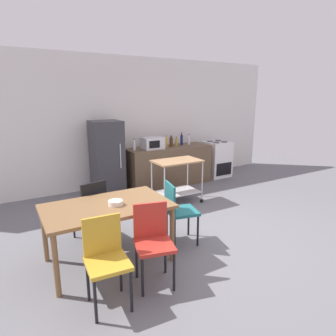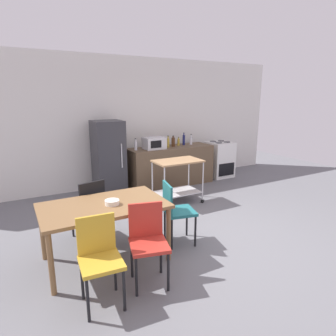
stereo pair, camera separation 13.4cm
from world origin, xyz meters
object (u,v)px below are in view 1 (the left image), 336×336
Objects in this scene: bottle_wine at (171,142)px; bottle_olive_oil at (189,140)px; bottle_hot_sauce at (176,142)px; fruit_bowl at (116,203)px; chair_mustard at (106,256)px; dining_table at (107,211)px; chair_teal at (178,209)px; kitchen_cart at (177,174)px; microwave at (153,143)px; stove_oven at (217,159)px; bottle_soy_sauce at (182,140)px; bottle_vinegar at (166,143)px; refrigerator at (107,158)px; bottle_sparkling_water at (134,146)px; chair_red at (153,239)px; chair_black at (91,206)px.

bottle_olive_oil is (0.52, 0.04, -0.01)m from bottle_wine.
bottle_hot_sauce is 1.16× the size of fruit_bowl.
dining_table is at bearing 73.82° from chair_mustard.
bottle_wine is 1.44× the size of fruit_bowl.
chair_teal is 3.08m from bottle_hot_sauce.
bottle_wine reaches higher than chair_teal.
microwave reaches higher than kitchen_cart.
dining_table is 1.63× the size of stove_oven.
bottle_wine is 0.19m from bottle_hot_sauce.
bottle_wine reaches higher than stove_oven.
bottle_soy_sauce is (0.15, 0.00, 0.04)m from bottle_hot_sauce.
fruit_bowl is (-3.69, -2.54, 0.33)m from stove_oven.
bottle_vinegar is 1.06× the size of bottle_olive_oil.
chair_teal is at bearing -87.60° from refrigerator.
stove_oven reaches higher than chair_mustard.
microwave is at bearing -169.02° from bottle_hot_sauce.
chair_teal is 0.57× the size of refrigerator.
chair_teal is 0.98× the size of kitchen_cart.
refrigerator reaches higher than chair_mustard.
chair_mustard is at bearing -135.77° from kitchen_cart.
chair_teal is 4.40× the size of bottle_hot_sauce.
chair_mustard is at bearing -131.14° from bottle_hot_sauce.
bottle_sparkling_water is (-0.38, 1.13, 0.43)m from kitchen_cart.
dining_table is 5.98× the size of bottle_olive_oil.
bottle_vinegar is (2.24, 2.43, 0.34)m from dining_table.
dining_table is 0.80m from chair_mustard.
bottle_sparkling_water is 0.79m from bottle_vinegar.
bottle_olive_oil is 3.83m from fruit_bowl.
bottle_sparkling_water reaches higher than bottle_hot_sauce.
chair_mustard is 3.53× the size of bottle_wine.
chair_red is at bearing -138.14° from stove_oven.
bottle_wine is (0.94, 0.02, 0.01)m from bottle_sparkling_water.
dining_table is at bearing -135.51° from bottle_hot_sauce.
microwave is (0.89, 2.45, 0.51)m from chair_teal.
refrigerator reaches higher than chair_red.
microwave is (0.03, 1.07, 0.46)m from kitchen_cart.
bottle_soy_sauce is 1.18× the size of bottle_olive_oil.
bottle_wine is at bearing 54.49° from chair_mustard.
bottle_wine is (2.67, 3.21, 0.49)m from chair_mustard.
chair_mustard is 3.66m from bottle_sparkling_water.
stove_oven is 2.26m from kitchen_cart.
chair_mustard reaches higher than dining_table.
chair_red is 4.69m from stove_oven.
bottle_vinegar is at bearing -165.73° from bottle_wine.
bottle_olive_oil is at bearing 177.82° from stove_oven.
chair_black is at bearing -145.66° from bottle_soy_sauce.
microwave is (1.59, 3.05, 0.51)m from chair_red.
kitchen_cart is at bearing 66.01° from chair_red.
chair_red is at bearing -122.39° from bottle_vinegar.
bottle_vinegar is at bearing 5.37° from microwave.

